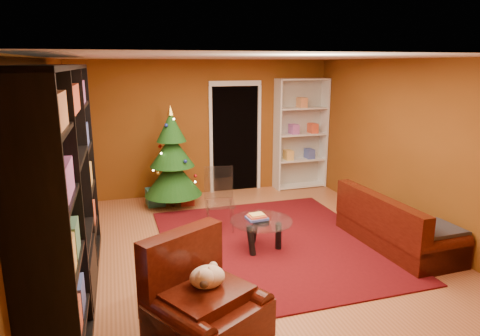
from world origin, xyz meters
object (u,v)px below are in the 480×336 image
object	(u,v)px
christmas_tree	(172,158)
white_bookshelf	(301,134)
media_unit	(62,190)
gift_box_red	(187,198)
rug	(272,243)
gift_box_teal	(155,197)
acrylic_chair	(220,203)
armchair	(207,299)
coffee_table	(261,235)
dog	(207,277)
sofa	(398,220)

from	to	relation	value
christmas_tree	white_bookshelf	xyz separation A→B (m)	(2.71, 0.51, 0.23)
media_unit	gift_box_red	distance (m)	3.56
rug	white_bookshelf	xyz separation A→B (m)	(1.60, 2.59, 1.11)
gift_box_teal	acrylic_chair	xyz separation A→B (m)	(0.84, -1.52, 0.29)
gift_box_teal	armchair	bearing A→B (deg)	-88.90
rug	coffee_table	world-z (taller)	coffee_table
gift_box_red	coffee_table	world-z (taller)	coffee_table
rug	armchair	size ratio (longest dim) A/B	3.50
gift_box_teal	coffee_table	xyz separation A→B (m)	(1.21, -2.38, 0.07)
armchair	dog	size ratio (longest dim) A/B	2.50
gift_box_teal	dog	world-z (taller)	dog
sofa	media_unit	bearing A→B (deg)	90.04
gift_box_teal	coffee_table	size ratio (longest dim) A/B	0.36
gift_box_red	acrylic_chair	bearing A→B (deg)	-79.24
armchair	dog	distance (m)	0.20
dog	coffee_table	size ratio (longest dim) A/B	0.47
rug	acrylic_chair	bearing A→B (deg)	129.74
gift_box_teal	acrylic_chair	world-z (taller)	acrylic_chair
media_unit	coffee_table	bearing A→B (deg)	15.20
armchair	acrylic_chair	world-z (taller)	acrylic_chair
coffee_table	dog	bearing A→B (deg)	-124.47
white_bookshelf	coffee_table	distance (m)	3.40
christmas_tree	rug	bearing A→B (deg)	-61.84
armchair	gift_box_teal	bearing A→B (deg)	61.27
rug	sofa	distance (m)	1.80
coffee_table	acrylic_chair	xyz separation A→B (m)	(-0.38, 0.86, 0.22)
gift_box_red	gift_box_teal	bearing A→B (deg)	167.95
media_unit	gift_box_teal	world-z (taller)	media_unit
sofa	armchair	bearing A→B (deg)	110.27
christmas_tree	coffee_table	xyz separation A→B (m)	(0.90, -2.22, -0.66)
christmas_tree	sofa	bearing A→B (deg)	-43.61
christmas_tree	gift_box_red	distance (m)	0.81
gift_box_teal	armchair	distance (m)	4.08
white_bookshelf	sofa	bearing A→B (deg)	-89.53
gift_box_teal	dog	xyz separation A→B (m)	(0.10, -4.00, 0.43)
rug	acrylic_chair	world-z (taller)	acrylic_chair
coffee_table	white_bookshelf	bearing A→B (deg)	56.49
christmas_tree	gift_box_red	world-z (taller)	christmas_tree
christmas_tree	dog	world-z (taller)	christmas_tree
white_bookshelf	dog	xyz separation A→B (m)	(-2.93, -4.36, -0.53)
armchair	coffee_table	size ratio (longest dim) A/B	1.17
sofa	gift_box_red	bearing A→B (deg)	40.70
white_bookshelf	armchair	world-z (taller)	white_bookshelf
white_bookshelf	sofa	world-z (taller)	white_bookshelf
gift_box_red	coffee_table	distance (m)	2.35
coffee_table	armchair	bearing A→B (deg)	-123.81
rug	gift_box_red	bearing A→B (deg)	112.11
christmas_tree	gift_box_teal	distance (m)	0.81
white_bookshelf	coffee_table	xyz separation A→B (m)	(-1.81, -2.73, -0.89)
white_bookshelf	armchair	distance (m)	5.37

